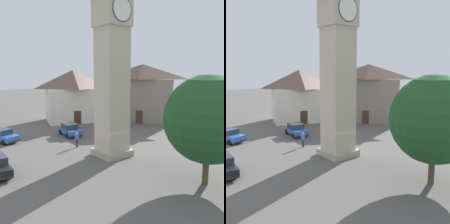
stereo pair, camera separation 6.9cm
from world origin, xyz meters
The scene contains 8 objects.
ground_plane centered at (0.00, 0.00, 0.00)m, with size 200.00×200.00×0.00m, color #565451.
clock_tower centered at (0.00, 0.00, 12.46)m, with size 3.71×3.71×21.30m.
car_blue_kerb centered at (-6.98, 11.65, 0.76)m, with size 3.01×4.46×1.53m.
car_silver_kerb centered at (0.66, 9.48, 0.76)m, with size 2.22×4.32×1.53m.
pedestrian centered at (-1.28, 4.48, 1.01)m, with size 0.56×0.27×1.69m.
tree centered at (1.23, -9.31, 4.80)m, with size 6.34×6.34×7.97m.
building_shop_left centered at (6.16, 17.95, 4.27)m, with size 10.56×9.35×8.35m.
building_terrace_right centered at (14.97, 10.81, 4.72)m, with size 10.59×11.69×9.27m.
Camera 1 is at (-15.09, -18.86, 8.10)m, focal length 41.11 mm.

